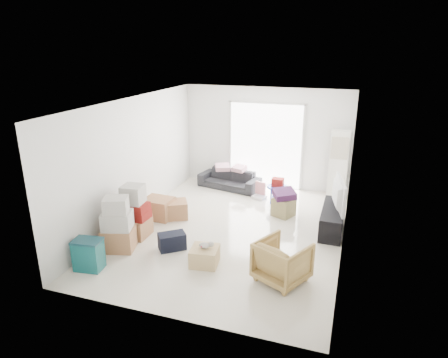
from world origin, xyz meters
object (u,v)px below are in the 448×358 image
tv_console (332,219)px  television (334,205)px  ac_tower (338,165)px  wood_crate (205,256)px  storage_bins (88,254)px  armchair (282,259)px  kids_table (278,185)px  ottoman (284,207)px  sofa (229,176)px

tv_console → television: television is taller
ac_tower → television: size_ratio=1.58×
ac_tower → wood_crate: (-2.00, -4.10, -0.72)m
wood_crate → storage_bins: bearing=-156.8°
television → wood_crate: television is taller
armchair → kids_table: 3.45m
armchair → wood_crate: armchair is taller
wood_crate → ottoman: bearing=70.0°
television → tv_console: bearing=-0.0°
ac_tower → kids_table: size_ratio=2.74×
sofa → wood_crate: sofa is taller
sofa → armchair: 4.59m
tv_console → television: (0.00, 0.00, 0.32)m
kids_table → wood_crate: size_ratio=1.33×
tv_console → armchair: 2.34m
sofa → kids_table: size_ratio=2.64×
sofa → ottoman: (1.75, -1.38, -0.12)m
wood_crate → armchair: bearing=-2.9°
storage_bins → ottoman: 4.37m
armchair → television: bearing=-79.6°
ac_tower → armchair: 4.24m
tv_console → sofa: sofa is taller
storage_bins → wood_crate: storage_bins is taller
wood_crate → sofa: bearing=101.7°
ottoman → wood_crate: bearing=-110.0°
storage_bins → ottoman: (2.79, 3.37, -0.07)m
ac_tower → television: (0.05, -1.92, -0.31)m
storage_bins → sofa: bearing=77.7°
sofa → storage_bins: (-1.04, -4.75, -0.05)m
sofa → kids_table: (1.46, -0.66, 0.13)m
wood_crate → ac_tower: bearing=64.0°
ac_tower → tv_console: (0.05, -1.92, -0.63)m
ottoman → storage_bins: bearing=-129.6°
television → ottoman: television is taller
tv_console → armchair: armchair is taller
tv_console → wood_crate: bearing=-133.2°
sofa → television: bearing=-20.2°
tv_console → kids_table: size_ratio=2.30×
kids_table → armchair: bearing=-77.2°
kids_table → ottoman: bearing=-67.8°
television → ottoman: 1.23m
armchair → kids_table: bearing=-50.8°
sofa → storage_bins: 4.86m
tv_console → storage_bins: size_ratio=2.61×
storage_bins → wood_crate: size_ratio=1.18×
tv_console → television: 0.32m
television → kids_table: kids_table is taller
sofa → storage_bins: size_ratio=2.99×
kids_table → wood_crate: 3.37m
ac_tower → sofa: (-2.81, -0.15, -0.55)m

